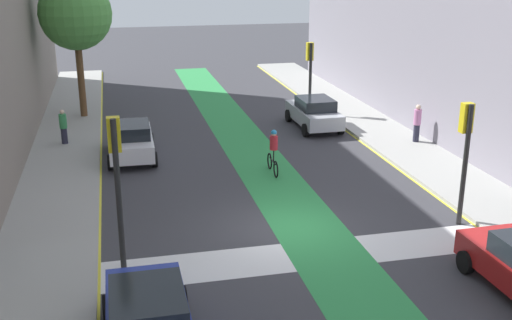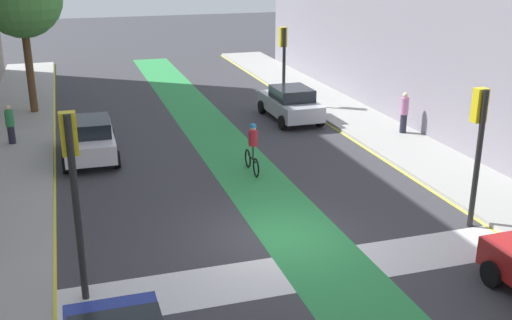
{
  "view_description": "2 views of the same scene",
  "coord_description": "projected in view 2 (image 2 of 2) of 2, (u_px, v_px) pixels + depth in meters",
  "views": [
    {
      "loc": [
        -5.2,
        -17.77,
        8.44
      ],
      "look_at": [
        -0.4,
        2.95,
        1.38
      ],
      "focal_mm": 43.78,
      "sensor_mm": 36.0,
      "label": 1
    },
    {
      "loc": [
        -5.2,
        -14.53,
        7.62
      ],
      "look_at": [
        0.06,
        2.3,
        1.5
      ],
      "focal_mm": 42.98,
      "sensor_mm": 36.0,
      "label": 2
    }
  ],
  "objects": [
    {
      "name": "curb_stripe_left",
      "position": [
        53.0,
        268.0,
        15.38
      ],
      "size": [
        0.16,
        60.0,
        0.01
      ],
      "primitive_type": "cube",
      "color": "yellow",
      "rests_on": "ground_plane"
    },
    {
      "name": "traffic_signal_near_right",
      "position": [
        478.0,
        131.0,
        16.91
      ],
      "size": [
        0.35,
        0.52,
        4.02
      ],
      "color": "black",
      "rests_on": "ground_plane"
    },
    {
      "name": "bike_lane_paint",
      "position": [
        300.0,
        234.0,
        17.24
      ],
      "size": [
        2.4,
        60.0,
        0.01
      ],
      "primitive_type": "cube",
      "color": "#2D8C47",
      "rests_on": "ground_plane"
    },
    {
      "name": "crosswalk_band",
      "position": [
        305.0,
        271.0,
        15.26
      ],
      "size": [
        12.0,
        1.8,
        0.01
      ],
      "primitive_type": "cube",
      "color": "silver",
      "rests_on": "ground_plane"
    },
    {
      "name": "car_white_left_far",
      "position": [
        89.0,
        138.0,
        23.2
      ],
      "size": [
        2.08,
        4.23,
        1.57
      ],
      "color": "silver",
      "rests_on": "ground_plane"
    },
    {
      "name": "traffic_signal_far_right",
      "position": [
        283.0,
        52.0,
        30.16
      ],
      "size": [
        0.35,
        0.52,
        3.96
      ],
      "color": "black",
      "rests_on": "ground_plane"
    },
    {
      "name": "traffic_signal_near_left",
      "position": [
        73.0,
        172.0,
        13.19
      ],
      "size": [
        0.35,
        0.52,
        4.36
      ],
      "color": "black",
      "rests_on": "ground_plane"
    },
    {
      "name": "curb_stripe_right",
      "position": [
        463.0,
        211.0,
        18.76
      ],
      "size": [
        0.16,
        60.0,
        0.01
      ],
      "primitive_type": "cube",
      "color": "yellow",
      "rests_on": "ground_plane"
    },
    {
      "name": "car_silver_right_far",
      "position": [
        290.0,
        103.0,
        28.42
      ],
      "size": [
        2.04,
        4.21,
        1.57
      ],
      "color": "#B2B7BF",
      "rests_on": "ground_plane"
    },
    {
      "name": "ground_plane",
      "position": [
        279.0,
        237.0,
        17.07
      ],
      "size": [
        120.0,
        120.0,
        0.0
      ],
      "primitive_type": "plane",
      "color": "#38383D"
    },
    {
      "name": "sidewalk_right",
      "position": [
        505.0,
        203.0,
        19.15
      ],
      "size": [
        3.0,
        60.0,
        0.15
      ],
      "primitive_type": "cube",
      "color": "#9E9E99",
      "rests_on": "ground_plane"
    },
    {
      "name": "pedestrian_sidewalk_right_a",
      "position": [
        404.0,
        112.0,
        25.9
      ],
      "size": [
        0.34,
        0.34,
        1.75
      ],
      "color": "#262638",
      "rests_on": "sidewalk_right"
    },
    {
      "name": "pedestrian_sidewalk_left_a",
      "position": [
        10.0,
        124.0,
        24.48
      ],
      "size": [
        0.34,
        0.34,
        1.59
      ],
      "color": "#262638",
      "rests_on": "sidewalk_left"
    },
    {
      "name": "cyclist_in_lane",
      "position": [
        252.0,
        147.0,
        21.63
      ],
      "size": [
        0.32,
        1.73,
        1.86
      ],
      "color": "black",
      "rests_on": "ground_plane"
    }
  ]
}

